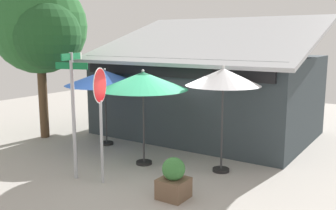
{
  "coord_description": "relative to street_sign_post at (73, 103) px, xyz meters",
  "views": [
    {
      "loc": [
        5.58,
        -7.6,
        3.44
      ],
      "look_at": [
        -0.24,
        1.2,
        1.6
      ],
      "focal_mm": 40.58,
      "sensor_mm": 36.0,
      "label": 1
    }
  ],
  "objects": [
    {
      "name": "patio_umbrella_forest_green_center",
      "position": [
        0.77,
        1.79,
        0.41
      ],
      "size": [
        2.43,
        2.43,
        2.64
      ],
      "color": "black",
      "rests_on": "ground"
    },
    {
      "name": "stop_sign",
      "position": [
        0.78,
        0.13,
        0.07
      ],
      "size": [
        0.34,
        0.77,
        2.79
      ],
      "color": "#A8AAB2",
      "rests_on": "ground"
    },
    {
      "name": "cafe_building",
      "position": [
        0.55,
        5.88,
        -0.37
      ],
      "size": [
        7.72,
        5.35,
        4.31
      ],
      "color": "#333D42",
      "rests_on": "ground"
    },
    {
      "name": "street_sign_post",
      "position": [
        0.0,
        0.0,
        0.0
      ],
      "size": [
        0.82,
        0.88,
        3.13
      ],
      "color": "#A8AAB2",
      "rests_on": "ground"
    },
    {
      "name": "sidewalk_planter",
      "position": [
        2.7,
        0.32,
        -1.48
      ],
      "size": [
        0.61,
        0.61,
        0.92
      ],
      "color": "brown",
      "rests_on": "ground"
    },
    {
      "name": "ground_plane",
      "position": [
        1.34,
        1.3,
        -1.95
      ],
      "size": [
        28.0,
        28.0,
        0.1
      ],
      "primitive_type": "cube",
      "color": "#ADA8A0"
    },
    {
      "name": "patio_umbrella_royal_blue_left",
      "position": [
        -1.46,
        2.71,
        0.3
      ],
      "size": [
        2.56,
        2.56,
        2.52
      ],
      "color": "black",
      "rests_on": "ground"
    },
    {
      "name": "shade_tree",
      "position": [
        -3.75,
        2.13,
        1.88
      ],
      "size": [
        3.58,
        3.22,
        5.48
      ],
      "color": "brown",
      "rests_on": "ground"
    },
    {
      "name": "patio_umbrella_ivory_right",
      "position": [
        2.82,
        2.43,
        0.56
      ],
      "size": [
        1.92,
        1.92,
        2.78
      ],
      "color": "black",
      "rests_on": "ground"
    }
  ]
}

